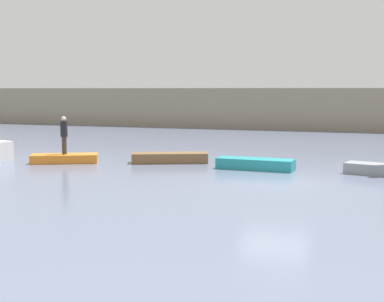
{
  "coord_description": "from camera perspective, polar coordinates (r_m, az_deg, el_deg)",
  "views": [
    {
      "loc": [
        3.64,
        -19.36,
        3.35
      ],
      "look_at": [
        -3.9,
        1.94,
        0.78
      ],
      "focal_mm": 50.89,
      "sensor_mm": 36.0,
      "label": 1
    }
  ],
  "objects": [
    {
      "name": "ground_plane",
      "position": [
        19.98,
        8.73,
        -3.24
      ],
      "size": [
        120.0,
        120.0,
        0.0
      ],
      "primitive_type": "plane",
      "color": "slate"
    },
    {
      "name": "rowboat_teal",
      "position": [
        22.99,
        6.67,
        -1.36
      ],
      "size": [
        3.26,
        1.13,
        0.46
      ],
      "primitive_type": "cube",
      "rotation": [
        0.0,
        0.0,
        -0.04
      ],
      "color": "teal",
      "rests_on": "ground_plane"
    },
    {
      "name": "rowboat_brown",
      "position": [
        24.9,
        -2.35,
        -0.72
      ],
      "size": [
        3.56,
        2.28,
        0.46
      ],
      "primitive_type": "cube",
      "rotation": [
        0.0,
        0.0,
        0.4
      ],
      "color": "brown",
      "rests_on": "ground_plane"
    },
    {
      "name": "person_dark_shirt",
      "position": [
        25.43,
        -13.27,
        1.82
      ],
      "size": [
        0.32,
        0.32,
        1.73
      ],
      "color": "#38332D",
      "rests_on": "rowboat_orange"
    },
    {
      "name": "embankment_wall",
      "position": [
        45.14,
        14.89,
        4.21
      ],
      "size": [
        80.0,
        1.2,
        3.44
      ],
      "primitive_type": "cube",
      "color": "gray",
      "rests_on": "ground_plane"
    },
    {
      "name": "rowboat_orange",
      "position": [
        25.55,
        -13.2,
        -0.77
      ],
      "size": [
        3.13,
        2.25,
        0.4
      ],
      "primitive_type": "cube",
      "rotation": [
        0.0,
        0.0,
        0.45
      ],
      "color": "orange",
      "rests_on": "ground_plane"
    }
  ]
}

